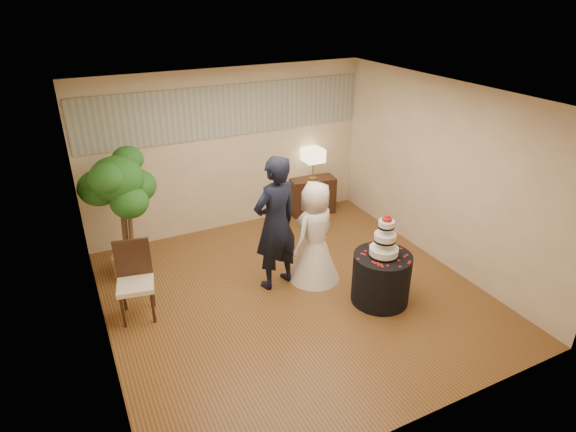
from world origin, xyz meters
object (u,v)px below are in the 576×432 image
console (312,196)px  ficus_tree (123,215)px  groom (276,224)px  table_lamp (313,164)px  wedding_cake (385,236)px  cake_table (381,278)px  side_chair (135,283)px  bride (315,232)px

console → ficus_tree: size_ratio=0.43×
groom → ficus_tree: groom is taller
groom → table_lamp: groom is taller
wedding_cake → ficus_tree: 3.72m
cake_table → table_lamp: (0.55, 2.94, 0.63)m
wedding_cake → ficus_tree: (-2.98, 2.24, -0.03)m
console → groom: bearing=-122.9°
console → side_chair: bearing=-145.2°
groom → cake_table: 1.63m
bride → side_chair: 2.55m
wedding_cake → table_lamp: size_ratio=1.04×
wedding_cake → ficus_tree: bearing=143.1°
cake_table → ficus_tree: (-2.98, 2.24, 0.63)m
console → side_chair: size_ratio=0.80×
bride → ficus_tree: size_ratio=0.78×
groom → side_chair: 2.01m
groom → console: 2.63m
cake_table → wedding_cake: bearing=0.0°
bride → table_lamp: size_ratio=2.65×
groom → side_chair: bearing=-17.4°
side_chair → table_lamp: bearing=37.7°
table_lamp → side_chair: bearing=-153.3°
cake_table → side_chair: bearing=160.1°
groom → cake_table: size_ratio=2.50×
groom → side_chair: groom is taller
bride → cake_table: size_ratio=1.94×
bride → table_lamp: (1.09, 2.03, 0.22)m
groom → wedding_cake: 1.51m
ficus_tree → table_lamp: bearing=11.3°
bride → console: size_ratio=1.83×
console → wedding_cake: bearing=-92.6°
table_lamp → wedding_cake: bearing=-100.6°
groom → ficus_tree: size_ratio=1.00×
ficus_tree → side_chair: 1.22m
cake_table → console: size_ratio=0.94×
bride → table_lamp: bride is taller
groom → cake_table: bearing=123.4°
ficus_tree → side_chair: size_ratio=1.88×
side_chair → wedding_cake: bearing=-9.0°
bride → side_chair: bearing=-26.5°
wedding_cake → console: wedding_cake is taller
bride → cake_table: bride is taller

